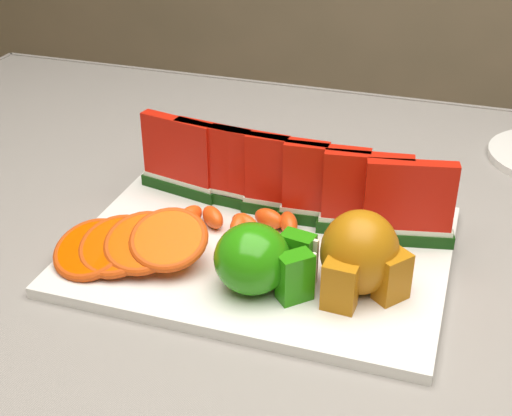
# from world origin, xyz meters

# --- Properties ---
(table) EXTENTS (1.40, 0.90, 0.75)m
(table) POSITION_xyz_m (0.00, 0.00, 0.65)
(table) COLOR #4A341A
(table) RESTS_ON ground
(tablecloth) EXTENTS (1.53, 1.03, 0.20)m
(tablecloth) POSITION_xyz_m (0.00, 0.00, 0.72)
(tablecloth) COLOR gray
(tablecloth) RESTS_ON table
(platter) EXTENTS (0.40, 0.30, 0.01)m
(platter) POSITION_xyz_m (-0.08, -0.01, 0.76)
(platter) COLOR silver
(platter) RESTS_ON tablecloth
(apple_cluster) EXTENTS (0.11, 0.10, 0.07)m
(apple_cluster) POSITION_xyz_m (-0.06, -0.08, 0.80)
(apple_cluster) COLOR #0D820C
(apple_cluster) RESTS_ON platter
(pear_cluster) EXTENTS (0.10, 0.10, 0.09)m
(pear_cluster) POSITION_xyz_m (0.04, -0.05, 0.81)
(pear_cluster) COLOR #A07F1D
(pear_cluster) RESTS_ON platter
(fork) EXTENTS (0.07, 0.19, 0.00)m
(fork) POSITION_xyz_m (-0.30, 0.19, 0.76)
(fork) COLOR silver
(fork) RESTS_ON tablecloth
(watermelon_row) EXTENTS (0.39, 0.07, 0.10)m
(watermelon_row) POSITION_xyz_m (-0.07, 0.06, 0.82)
(watermelon_row) COLOR #0C390D
(watermelon_row) RESTS_ON platter
(orange_fan_front) EXTENTS (0.17, 0.12, 0.05)m
(orange_fan_front) POSITION_xyz_m (-0.20, -0.08, 0.79)
(orange_fan_front) COLOR #CE4005
(orange_fan_front) RESTS_ON platter
(orange_fan_back) EXTENTS (0.27, 0.09, 0.04)m
(orange_fan_back) POSITION_xyz_m (-0.08, 0.12, 0.79)
(orange_fan_back) COLOR #CE4005
(orange_fan_back) RESTS_ON platter
(tangerine_segments) EXTENTS (0.14, 0.06, 0.02)m
(tangerine_segments) POSITION_xyz_m (-0.11, 0.02, 0.78)
(tangerine_segments) COLOR #F23806
(tangerine_segments) RESTS_ON platter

